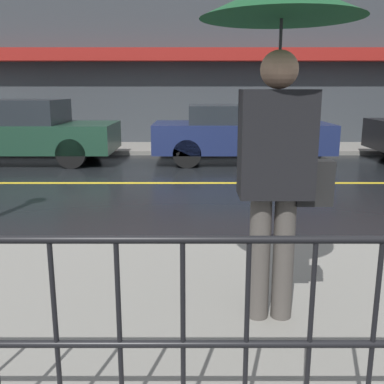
% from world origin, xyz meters
% --- Properties ---
extents(ground_plane, '(80.00, 80.00, 0.00)m').
position_xyz_m(ground_plane, '(0.00, 0.00, 0.00)').
color(ground_plane, black).
extents(sidewalk_near, '(28.00, 2.89, 0.11)m').
position_xyz_m(sidewalk_near, '(0.00, -4.90, 0.05)').
color(sidewalk_near, gray).
rests_on(sidewalk_near, ground_plane).
extents(sidewalk_far, '(28.00, 2.02, 0.11)m').
position_xyz_m(sidewalk_far, '(0.00, 4.47, 0.05)').
color(sidewalk_far, gray).
rests_on(sidewalk_far, ground_plane).
extents(lane_marking, '(25.20, 0.12, 0.01)m').
position_xyz_m(lane_marking, '(0.00, 0.00, 0.00)').
color(lane_marking, gold).
rests_on(lane_marking, ground_plane).
extents(building_storefront, '(28.00, 0.85, 4.66)m').
position_xyz_m(building_storefront, '(0.00, 5.59, 2.35)').
color(building_storefront, '#383D42').
rests_on(building_storefront, ground_plane).
extents(pedestrian, '(1.01, 1.01, 2.21)m').
position_xyz_m(pedestrian, '(1.76, -5.07, 1.79)').
color(pedestrian, '#4C4742').
rests_on(pedestrian, sidewalk_near).
extents(car_dark_green, '(4.23, 1.85, 1.43)m').
position_xyz_m(car_dark_green, '(-2.73, 2.38, 0.73)').
color(car_dark_green, '#193828').
rests_on(car_dark_green, ground_plane).
extents(car_navy, '(4.01, 1.70, 1.31)m').
position_xyz_m(car_navy, '(2.31, 2.38, 0.68)').
color(car_navy, '#19234C').
rests_on(car_navy, ground_plane).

